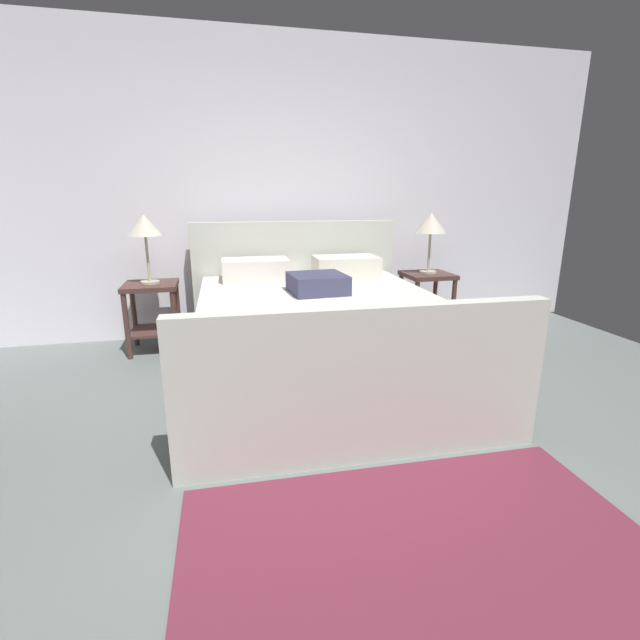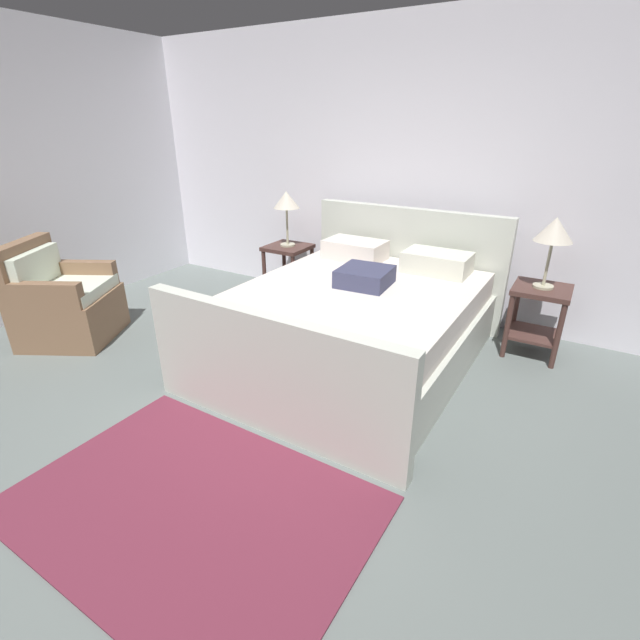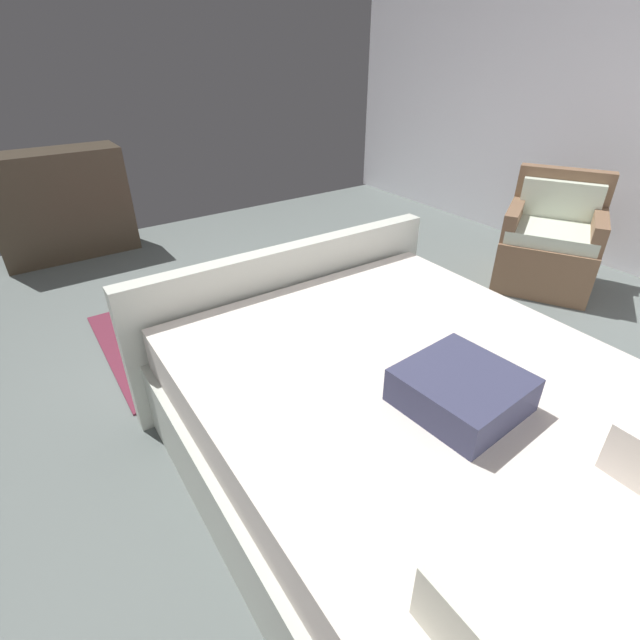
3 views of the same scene
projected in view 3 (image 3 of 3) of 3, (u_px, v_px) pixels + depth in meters
name	position (u px, v px, depth m)	size (l,w,h in m)	color
ground_plane	(272.00, 341.00, 3.27)	(6.30, 5.57, 0.02)	slate
wall_side_left	(580.00, 96.00, 4.14)	(0.12, 5.69, 2.73)	white
bed	(430.00, 438.00, 1.99)	(1.95, 2.36, 1.09)	beige
armchair	(549.00, 243.00, 3.88)	(0.99, 0.98, 0.90)	#836146
dresser	(61.00, 205.00, 4.33)	(1.16, 0.46, 0.96)	#403527
area_rug	(238.00, 319.00, 3.49)	(1.86, 1.27, 0.01)	maroon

